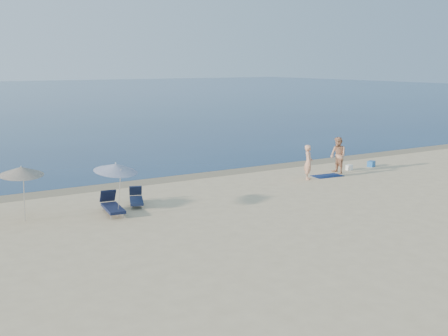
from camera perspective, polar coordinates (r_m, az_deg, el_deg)
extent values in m
cube|color=#847254|center=(30.67, 1.10, -0.32)|extent=(240.00, 1.60, 0.00)
imported|color=tan|center=(28.69, 8.56, 0.59)|extent=(0.73, 0.77, 1.77)
imported|color=tan|center=(30.56, 11.51, 1.27)|extent=(0.83, 1.02, 1.95)
cube|color=#0E1E4A|center=(29.85, 10.46, -0.79)|extent=(1.66, 1.02, 0.03)
cube|color=white|center=(31.72, 12.60, 0.05)|extent=(0.42, 0.40, 0.29)
cube|color=#2061B0|center=(33.08, 14.73, 0.42)|extent=(0.54, 0.47, 0.32)
cylinder|color=silver|center=(21.80, -10.58, -2.56)|extent=(0.15, 0.30, 1.95)
cone|color=white|center=(21.85, -10.93, 0.04)|extent=(2.20, 2.21, 0.54)
sphere|color=silver|center=(21.82, -10.94, 0.48)|extent=(0.06, 0.06, 0.06)
cylinder|color=silver|center=(22.16, -19.63, -2.82)|extent=(0.04, 0.22, 1.95)
cone|color=beige|center=(22.14, -19.89, -0.28)|extent=(1.68, 1.70, 0.46)
sphere|color=silver|center=(22.11, -19.92, 0.16)|extent=(0.06, 0.06, 0.06)
cube|color=#141A37|center=(22.42, -11.20, -4.02)|extent=(0.81, 1.74, 0.11)
cube|color=#141A37|center=(23.14, -11.72, -2.78)|extent=(0.66, 0.48, 0.54)
cylinder|color=#A5A5AD|center=(22.51, -10.58, -4.27)|extent=(0.03, 0.03, 0.25)
cube|color=#141D38|center=(23.59, -8.89, -3.30)|extent=(1.00, 1.53, 0.10)
cube|color=#141D38|center=(24.22, -8.98, -2.28)|extent=(0.62, 0.51, 0.47)
cylinder|color=#A5A5AD|center=(23.62, -8.37, -3.53)|extent=(0.03, 0.03, 0.21)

